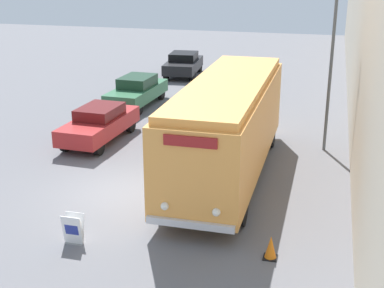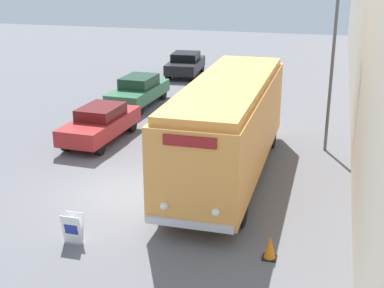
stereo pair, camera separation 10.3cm
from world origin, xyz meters
name	(u,v)px [view 1 (the left image)]	position (x,y,z in m)	size (l,w,h in m)	color
ground_plane	(121,193)	(0.00, 0.00, 0.00)	(80.00, 80.00, 0.00)	slate
building_wall_right	(359,50)	(7.34, 10.00, 3.32)	(0.30, 60.00, 6.65)	#B2A893
vintage_bus	(228,124)	(3.02, 2.24, 1.89)	(2.52, 9.81, 3.37)	black
sign_board	(73,230)	(0.02, -3.35, 0.41)	(0.54, 0.32, 0.85)	gray
streetlamp	(333,43)	(6.22, 5.87, 4.20)	(0.36, 0.36, 6.49)	#595E60
parked_car_near	(99,123)	(-2.79, 4.61, 0.76)	(1.92, 4.50, 1.45)	black
parked_car_mid	(137,91)	(-3.26, 10.30, 0.78)	(1.94, 4.58, 1.50)	black
parked_car_far	(183,64)	(-2.94, 17.92, 0.77)	(2.20, 4.27, 1.47)	black
traffic_cone	(271,247)	(5.15, -2.76, 0.31)	(0.36, 0.36, 0.62)	black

